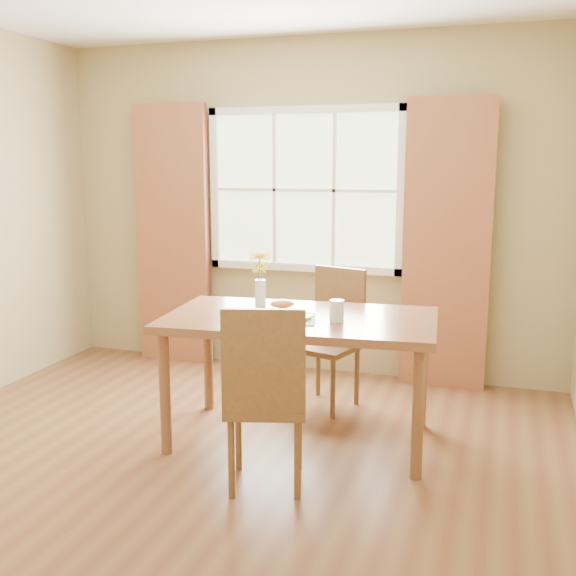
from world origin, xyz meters
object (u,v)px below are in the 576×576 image
(chair_far, at_px, (332,331))
(water_glass, at_px, (337,311))
(croissant_sandwich, at_px, (282,309))
(chair_near, at_px, (265,391))
(dining_table, at_px, (300,329))
(flower_vase, at_px, (260,274))

(chair_far, bearing_deg, water_glass, -56.71)
(chair_far, height_order, croissant_sandwich, chair_far)
(chair_near, relative_size, croissant_sandwich, 5.72)
(dining_table, relative_size, croissant_sandwich, 9.64)
(chair_far, bearing_deg, dining_table, -74.74)
(dining_table, relative_size, water_glass, 13.37)
(flower_vase, bearing_deg, chair_far, 55.17)
(chair_near, bearing_deg, flower_vase, 95.60)
(chair_far, xyz_separation_m, croissant_sandwich, (-0.09, -0.84, 0.33))
(chair_near, xyz_separation_m, croissant_sandwich, (-0.09, 0.56, 0.31))
(croissant_sandwich, bearing_deg, flower_vase, 97.23)
(dining_table, xyz_separation_m, croissant_sandwich, (-0.07, -0.14, 0.15))
(croissant_sandwich, height_order, water_glass, water_glass)
(water_glass, xyz_separation_m, flower_vase, (-0.58, 0.26, 0.15))
(chair_far, bearing_deg, croissant_sandwich, -78.98)
(chair_near, relative_size, water_glass, 7.94)
(water_glass, relative_size, flower_vase, 0.36)
(dining_table, bearing_deg, flower_vase, 144.91)
(water_glass, bearing_deg, dining_table, 164.26)
(chair_near, bearing_deg, dining_table, 76.02)
(croissant_sandwich, relative_size, water_glass, 1.39)
(chair_near, distance_m, flower_vase, 1.07)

